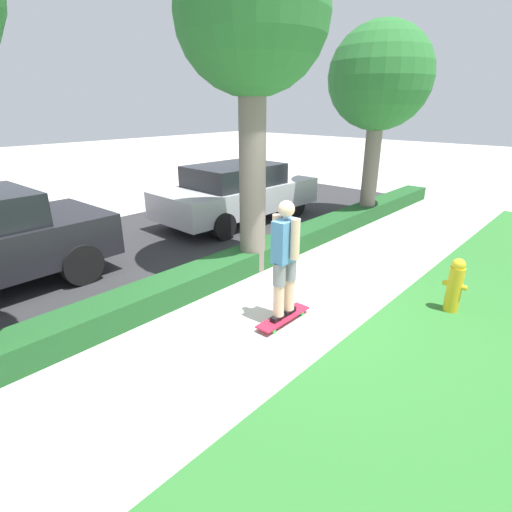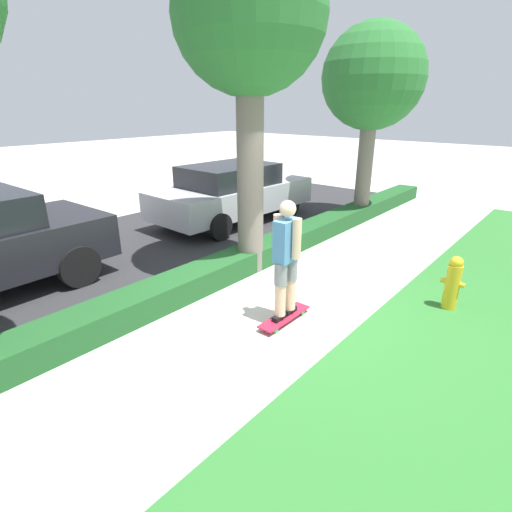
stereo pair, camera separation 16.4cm
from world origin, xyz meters
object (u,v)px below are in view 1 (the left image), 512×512
at_px(parked_car_middle, 237,192).
at_px(fire_hydrant, 455,285).
at_px(skateboard, 283,317).
at_px(skater_person, 285,258).
at_px(tree_far, 380,80).
at_px(tree_mid, 252,23).

relative_size(parked_car_middle, fire_hydrant, 5.31).
bearing_deg(skateboard, skater_person, 0.00).
distance_m(tree_far, fire_hydrant, 5.91).
bearing_deg(skateboard, tree_mid, 54.78).
bearing_deg(skater_person, parked_car_middle, 51.26).
distance_m(tree_mid, tree_far, 4.62).
xyz_separation_m(skater_person, tree_mid, (1.16, 1.64, 3.08)).
bearing_deg(parked_car_middle, skater_person, -126.57).
height_order(skater_person, tree_mid, tree_mid).
xyz_separation_m(tree_far, parked_car_middle, (-2.41, 2.45, -2.67)).
height_order(tree_far, parked_car_middle, tree_far).
bearing_deg(skateboard, fire_hydrant, -40.84).
xyz_separation_m(skater_person, parked_car_middle, (3.32, 4.14, -0.21)).
bearing_deg(tree_mid, tree_far, 0.65).
height_order(tree_far, fire_hydrant, tree_far).
bearing_deg(fire_hydrant, tree_mid, 103.07).
distance_m(tree_far, parked_car_middle, 4.36).
bearing_deg(tree_mid, skater_person, -125.22).
bearing_deg(fire_hydrant, tree_far, 41.40).
xyz_separation_m(skater_person, fire_hydrant, (1.93, -1.67, -0.56)).
distance_m(skater_person, parked_car_middle, 5.32).
relative_size(skater_person, tree_mid, 0.31).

